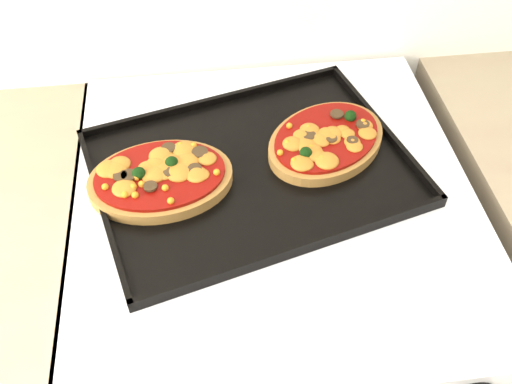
{
  "coord_description": "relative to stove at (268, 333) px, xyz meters",
  "views": [
    {
      "loc": [
        -0.12,
        1.13,
        1.53
      ],
      "look_at": [
        -0.05,
        1.68,
        0.92
      ],
      "focal_mm": 40.0,
      "sensor_mm": 36.0,
      "label": 1
    }
  ],
  "objects": [
    {
      "name": "baking_tray",
      "position": [
        -0.03,
        0.03,
        0.47
      ],
      "size": [
        0.53,
        0.45,
        0.02
      ],
      "primitive_type": "cube",
      "rotation": [
        0.0,
        0.0,
        0.26
      ],
      "color": "black",
      "rests_on": "stove"
    },
    {
      "name": "stove",
      "position": [
        0.0,
        0.0,
        0.0
      ],
      "size": [
        0.6,
        0.6,
        0.91
      ],
      "primitive_type": "cube",
      "color": "silver",
      "rests_on": "floor"
    },
    {
      "name": "pizza_right",
      "position": [
        0.09,
        0.06,
        0.48
      ],
      "size": [
        0.25,
        0.24,
        0.03
      ],
      "primitive_type": null,
      "rotation": [
        0.0,
        0.0,
        0.62
      ],
      "color": "#9F6A37",
      "rests_on": "baking_tray"
    },
    {
      "name": "pizza_left",
      "position": [
        -0.16,
        0.01,
        0.48
      ],
      "size": [
        0.22,
        0.17,
        0.03
      ],
      "primitive_type": null,
      "rotation": [
        0.0,
        0.0,
        0.09
      ],
      "color": "#9F6A37",
      "rests_on": "baking_tray"
    }
  ]
}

